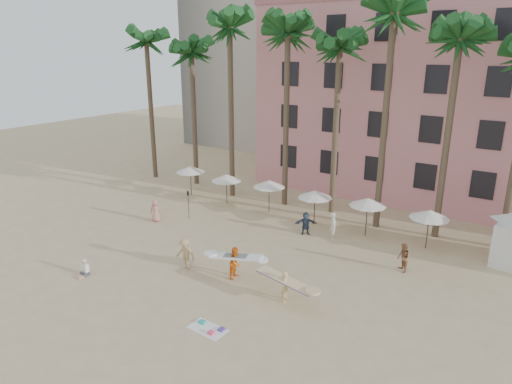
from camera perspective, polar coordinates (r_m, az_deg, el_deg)
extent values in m
plane|color=#D1B789|center=(23.99, -4.62, -13.57)|extent=(120.00, 120.00, 0.00)
cube|color=pink|center=(42.54, 26.14, 9.98)|extent=(35.00, 14.00, 16.00)
cylinder|color=brown|center=(45.56, -12.98, 9.80)|extent=(0.44, 0.44, 13.00)
cylinder|color=brown|center=(42.53, -7.74, 8.87)|extent=(0.44, 0.44, 12.00)
cylinder|color=brown|center=(38.48, -3.13, 9.58)|extent=(0.44, 0.44, 14.00)
cylinder|color=brown|center=(36.18, 3.78, 8.65)|extent=(0.44, 0.44, 13.50)
cylinder|color=brown|center=(34.91, 9.90, 7.26)|extent=(0.44, 0.44, 12.50)
cylinder|color=brown|center=(32.40, 15.75, 7.86)|extent=(0.44, 0.44, 14.50)
cylinder|color=brown|center=(32.01, 22.73, 5.67)|extent=(0.44, 0.44, 13.00)
cylinder|color=#332B23|center=(40.07, -8.14, 1.34)|extent=(0.07, 0.07, 2.50)
cone|color=white|center=(39.77, -8.21, 2.86)|extent=(2.50, 2.50, 0.55)
cylinder|color=#332B23|center=(37.54, -3.69, 0.28)|extent=(0.07, 0.07, 2.40)
cone|color=white|center=(37.24, -3.72, 1.82)|extent=(2.50, 2.50, 0.55)
cylinder|color=#332B23|center=(35.49, 1.64, -0.65)|extent=(0.07, 0.07, 2.50)
cone|color=white|center=(35.16, 1.66, 1.05)|extent=(2.50, 2.50, 0.55)
cylinder|color=#332B23|center=(33.57, 7.32, -1.97)|extent=(0.07, 0.07, 2.40)
cone|color=white|center=(33.24, 7.39, -0.27)|extent=(2.50, 2.50, 0.55)
cylinder|color=#332B23|center=(31.99, 13.65, -3.17)|extent=(0.07, 0.07, 2.60)
cone|color=white|center=(31.61, 13.80, -1.22)|extent=(2.50, 2.50, 0.55)
cylinder|color=#332B23|center=(31.18, 20.66, -4.50)|extent=(0.07, 0.07, 2.50)
cone|color=white|center=(30.80, 20.88, -2.60)|extent=(2.50, 2.50, 0.55)
cube|color=white|center=(22.08, -6.09, -16.64)|extent=(1.83, 1.06, 0.02)
cube|color=teal|center=(22.45, -6.73, -15.83)|extent=(0.31, 0.26, 0.10)
cube|color=#FF466D|center=(21.70, -5.65, -17.09)|extent=(0.29, 0.23, 0.12)
cube|color=#593E95|center=(21.91, -4.33, -16.74)|extent=(0.27, 0.31, 0.08)
imported|color=#D9B57A|center=(23.67, 3.72, -11.67)|extent=(0.52, 0.68, 1.66)
cube|color=beige|center=(23.51, 3.74, -10.97)|extent=(3.34, 1.09, 0.39)
imported|color=orange|center=(25.81, -2.55, -8.79)|extent=(0.76, 0.94, 1.84)
cube|color=white|center=(25.65, -2.56, -8.05)|extent=(3.06, 1.64, 0.31)
imported|color=beige|center=(31.21, 9.65, -4.16)|extent=(0.70, 0.81, 1.87)
imported|color=#2C394D|center=(31.68, 6.24, -3.91)|extent=(1.51, 1.26, 1.63)
imported|color=tan|center=(27.02, -8.83, -7.63)|extent=(1.34, 0.90, 1.92)
imported|color=tan|center=(34.59, -12.45, -2.27)|extent=(0.99, 0.89, 1.70)
imported|color=#945D3D|center=(27.78, 17.94, -7.84)|extent=(1.04, 1.06, 1.72)
cylinder|color=black|center=(34.48, -8.44, -1.75)|extent=(0.04, 0.04, 2.10)
cube|color=black|center=(34.17, -8.51, -0.17)|extent=(0.18, 0.03, 0.35)
cube|color=#3F3F4C|center=(28.11, -20.58, -9.51)|extent=(0.41, 0.39, 0.22)
cube|color=tan|center=(27.98, -21.11, -9.83)|extent=(0.37, 0.41, 0.11)
cube|color=white|center=(27.98, -20.59, -8.84)|extent=(0.41, 0.24, 0.51)
sphere|color=tan|center=(27.83, -20.67, -8.15)|extent=(0.22, 0.22, 0.22)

